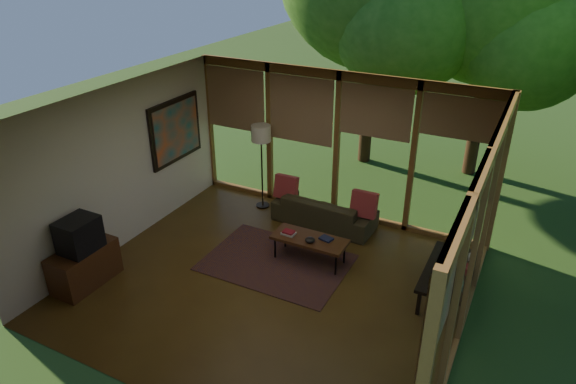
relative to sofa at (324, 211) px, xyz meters
The scene contains 23 objects.
floor 2.02m from the sofa, 90.33° to the right, with size 5.50×5.50×0.00m, color brown.
ceiling 3.15m from the sofa, 90.33° to the right, with size 5.50×5.50×0.00m, color silver.
wall_left 3.58m from the sofa, 144.09° to the right, with size 0.04×5.00×2.70m, color silver.
wall_front 4.63m from the sofa, 90.15° to the right, with size 5.50×0.04×2.70m, color silver.
window_wall_back 1.19m from the sofa, 91.32° to the left, with size 5.50×0.12×2.70m, color brown.
window_wall_right 3.56m from the sofa, 36.14° to the right, with size 0.12×5.00×2.70m, color brown.
rug 1.53m from the sofa, 97.04° to the right, with size 2.24×1.59×0.01m, color brown.
sofa is the anchor object (origin of this frame).
pillow_left 0.82m from the sofa, behind, with size 0.43×0.14×0.43m, color maroon.
pillow_right 0.82m from the sofa, ahead, with size 0.44×0.15×0.44m, color maroon.
ct_book_lower 1.26m from the sofa, 94.10° to the right, with size 0.22×0.16×0.03m, color #B2A9A1.
ct_book_upper 1.26m from the sofa, 94.10° to the right, with size 0.18×0.14×0.03m, color maroon.
ct_book_side 1.24m from the sofa, 65.37° to the right, with size 0.20×0.15×0.03m, color #161A33.
ct_bowl 1.34m from the sofa, 76.49° to the right, with size 0.16×0.16×0.07m, color black.
media_cabinet 4.10m from the sofa, 127.24° to the right, with size 0.50×1.00×0.60m, color #4F2B15.
television 4.13m from the sofa, 127.02° to the right, with size 0.45×0.55×0.50m, color black.
console_book_a 2.83m from the sofa, 32.17° to the right, with size 0.23×0.17×0.08m, color #386350.
console_book_b 2.62m from the sofa, 23.77° to the right, with size 0.22×0.16×0.10m, color maroon.
console_book_c 2.49m from the sofa, 15.27° to the right, with size 0.20×0.14×0.05m, color #B2A9A1.
floor_lamp 1.76m from the sofa, behind, with size 0.36×0.36×1.65m.
coffee_table 1.23m from the sofa, 77.68° to the right, with size 1.20×0.50×0.43m.
side_console 2.63m from the sofa, 24.77° to the right, with size 0.60×1.40×0.46m.
wall_painting 3.07m from the sofa, 167.58° to the right, with size 0.06×1.35×1.15m.
Camera 1 is at (3.13, -5.53, 4.71)m, focal length 32.00 mm.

